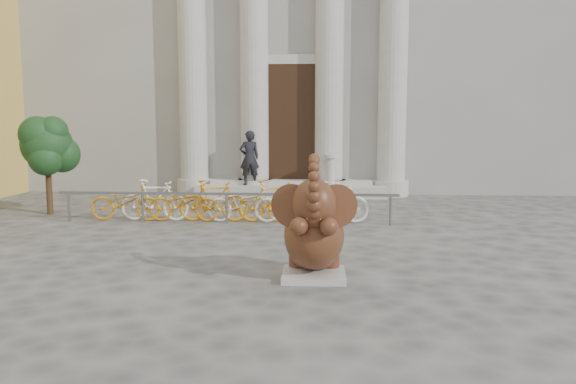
# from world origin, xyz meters

# --- Properties ---
(ground) EXTENTS (80.00, 80.00, 0.00)m
(ground) POSITION_xyz_m (0.00, 0.00, 0.00)
(ground) COLOR #474442
(ground) RESTS_ON ground
(classical_building) EXTENTS (22.00, 10.70, 12.00)m
(classical_building) POSITION_xyz_m (0.00, 14.93, 5.98)
(classical_building) COLOR gray
(classical_building) RESTS_ON ground
(entrance_steps) EXTENTS (6.00, 1.20, 0.36)m
(entrance_steps) POSITION_xyz_m (0.00, 9.40, 0.18)
(entrance_steps) COLOR #A8A59E
(entrance_steps) RESTS_ON ground
(elephant_statue) EXTENTS (1.28, 1.41, 1.91)m
(elephant_statue) POSITION_xyz_m (0.93, -0.05, 0.70)
(elephant_statue) COLOR #A8A59E
(elephant_statue) RESTS_ON ground
(bike_rack) EXTENTS (8.00, 0.53, 1.00)m
(bike_rack) POSITION_xyz_m (-1.22, 4.72, 0.50)
(bike_rack) COLOR slate
(bike_rack) RESTS_ON ground
(tree) EXTENTS (1.45, 1.32, 2.51)m
(tree) POSITION_xyz_m (-5.97, 5.50, 1.75)
(tree) COLOR #332114
(tree) RESTS_ON ground
(pedestrian) EXTENTS (0.72, 0.57, 1.73)m
(pedestrian) POSITION_xyz_m (-1.31, 9.28, 1.23)
(pedestrian) COLOR black
(pedestrian) RESTS_ON entrance_steps
(balustrade_post) EXTENTS (0.40, 0.40, 0.99)m
(balustrade_post) POSITION_xyz_m (1.25, 9.10, 0.82)
(balustrade_post) COLOR #A8A59E
(balustrade_post) RESTS_ON entrance_steps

